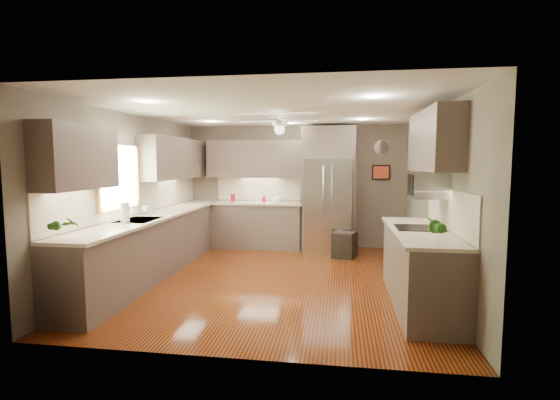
% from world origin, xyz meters
% --- Properties ---
extents(floor, '(5.00, 5.00, 0.00)m').
position_xyz_m(floor, '(0.00, 0.00, 0.00)').
color(floor, '#431009').
rests_on(floor, ground).
extents(ceiling, '(5.00, 5.00, 0.00)m').
position_xyz_m(ceiling, '(0.00, 0.00, 2.50)').
color(ceiling, white).
rests_on(ceiling, ground).
extents(wall_back, '(4.50, 0.00, 4.50)m').
position_xyz_m(wall_back, '(0.00, 2.50, 1.25)').
color(wall_back, '#655B4D').
rests_on(wall_back, ground).
extents(wall_front, '(4.50, 0.00, 4.50)m').
position_xyz_m(wall_front, '(0.00, -2.50, 1.25)').
color(wall_front, '#655B4D').
rests_on(wall_front, ground).
extents(wall_left, '(0.00, 5.00, 5.00)m').
position_xyz_m(wall_left, '(-2.25, 0.00, 1.25)').
color(wall_left, '#655B4D').
rests_on(wall_left, ground).
extents(wall_right, '(0.00, 5.00, 5.00)m').
position_xyz_m(wall_right, '(2.25, 0.00, 1.25)').
color(wall_right, '#655B4D').
rests_on(wall_right, ground).
extents(canister_a, '(0.13, 0.13, 0.16)m').
position_xyz_m(canister_a, '(-1.25, 2.20, 1.02)').
color(canister_a, maroon).
rests_on(canister_a, back_run).
extents(canister_d, '(0.10, 0.10, 0.11)m').
position_xyz_m(canister_d, '(-0.60, 2.20, 1.00)').
color(canister_d, maroon).
rests_on(canister_d, back_run).
extents(soap_bottle, '(0.11, 0.11, 0.19)m').
position_xyz_m(soap_bottle, '(-2.07, 0.07, 1.04)').
color(soap_bottle, white).
rests_on(soap_bottle, left_run).
extents(potted_plant_left, '(0.21, 0.18, 0.34)m').
position_xyz_m(potted_plant_left, '(-1.96, -2.03, 1.11)').
color(potted_plant_left, '#2B631C').
rests_on(potted_plant_left, left_run).
extents(potted_plant_right, '(0.22, 0.20, 0.34)m').
position_xyz_m(potted_plant_right, '(1.90, -1.57, 1.11)').
color(potted_plant_right, '#2B631C').
rests_on(potted_plant_right, right_run).
extents(bowl, '(0.23, 0.23, 0.05)m').
position_xyz_m(bowl, '(-0.31, 2.17, 0.97)').
color(bowl, beige).
rests_on(bowl, back_run).
extents(left_run, '(0.65, 4.70, 1.45)m').
position_xyz_m(left_run, '(-1.95, 0.15, 0.48)').
color(left_run, '#4D3E38').
rests_on(left_run, ground).
extents(back_run, '(1.85, 0.65, 1.45)m').
position_xyz_m(back_run, '(-0.72, 2.20, 0.48)').
color(back_run, '#4D3E38').
rests_on(back_run, ground).
extents(uppers, '(4.50, 4.70, 0.95)m').
position_xyz_m(uppers, '(-0.74, 0.71, 1.87)').
color(uppers, '#4D3E38').
rests_on(uppers, wall_left).
extents(window, '(0.05, 1.12, 0.92)m').
position_xyz_m(window, '(-2.22, -0.50, 1.55)').
color(window, '#BFF2B2').
rests_on(window, wall_left).
extents(sink, '(0.50, 0.70, 0.32)m').
position_xyz_m(sink, '(-1.93, -0.50, 0.91)').
color(sink, silver).
rests_on(sink, left_run).
extents(refrigerator, '(1.06, 0.75, 2.45)m').
position_xyz_m(refrigerator, '(0.70, 2.16, 1.19)').
color(refrigerator, silver).
rests_on(refrigerator, ground).
extents(right_run, '(0.70, 2.20, 1.45)m').
position_xyz_m(right_run, '(1.93, -0.80, 0.48)').
color(right_run, '#4D3E38').
rests_on(right_run, ground).
extents(microwave, '(0.43, 0.55, 0.34)m').
position_xyz_m(microwave, '(2.03, -0.55, 1.48)').
color(microwave, silver).
rests_on(microwave, wall_right).
extents(ceiling_fan, '(1.18, 1.18, 0.32)m').
position_xyz_m(ceiling_fan, '(-0.00, 0.30, 2.33)').
color(ceiling_fan, white).
rests_on(ceiling_fan, ceiling).
extents(recessed_lights, '(2.84, 3.14, 0.01)m').
position_xyz_m(recessed_lights, '(-0.04, 0.40, 2.49)').
color(recessed_lights, white).
rests_on(recessed_lights, ceiling).
extents(wall_clock, '(0.30, 0.03, 0.30)m').
position_xyz_m(wall_clock, '(1.75, 2.48, 2.05)').
color(wall_clock, white).
rests_on(wall_clock, wall_back).
extents(framed_print, '(0.36, 0.03, 0.30)m').
position_xyz_m(framed_print, '(1.75, 2.48, 1.55)').
color(framed_print, black).
rests_on(framed_print, wall_back).
extents(stool, '(0.49, 0.49, 0.47)m').
position_xyz_m(stool, '(1.03, 1.55, 0.24)').
color(stool, black).
rests_on(stool, ground).
extents(paper_towel, '(0.11, 0.11, 0.29)m').
position_xyz_m(paper_towel, '(-1.96, -0.81, 1.08)').
color(paper_towel, white).
rests_on(paper_towel, left_run).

